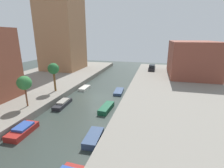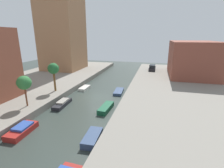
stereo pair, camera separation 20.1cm
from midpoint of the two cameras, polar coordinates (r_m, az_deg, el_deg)
name	(u,v)px [view 2 (the right image)]	position (r m, az deg, el deg)	size (l,w,h in m)	color
ground_plane	(96,97)	(29.01, -5.41, -4.56)	(84.00, 84.00, 0.00)	#333D38
quay_left	(24,88)	(36.65, -28.03, -1.17)	(20.00, 64.00, 1.00)	gray
quay_right	(189,103)	(27.74, 25.26, -6.01)	(20.00, 64.00, 1.00)	gray
apartment_tower_far	(62,26)	(50.04, -16.77, 18.68)	(10.00, 10.32, 23.90)	#9E704C
low_block_right	(192,59)	(44.46, 25.97, 7.87)	(10.00, 14.92, 8.07)	brown
street_tree_1	(24,83)	(24.77, -27.83, 0.31)	(1.88, 1.88, 4.24)	brown
street_tree_2	(53,69)	(29.79, -19.34, 4.80)	(1.87, 1.87, 4.89)	brown
parked_car	(152,68)	(47.75, 13.82, 5.39)	(1.87, 4.55, 1.58)	black
moored_boat_left_1	(22,130)	(21.12, -28.36, -13.78)	(1.79, 3.65, 0.89)	maroon
moored_boat_left_2	(62,103)	(26.50, -16.51, -6.45)	(1.54, 4.22, 0.80)	#232328
moored_boat_left_3	(85,88)	(33.55, -9.27, -1.36)	(1.38, 3.18, 0.48)	beige
moored_boat_right_1	(92,138)	(17.74, -6.45, -17.90)	(1.58, 3.27, 0.69)	#33476B
moored_boat_right_2	(106,108)	(23.95, -1.87, -8.23)	(1.47, 3.88, 0.70)	#195638
moored_boat_right_3	(119,92)	(31.04, 2.50, -2.61)	(1.72, 3.96, 0.48)	#33476B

